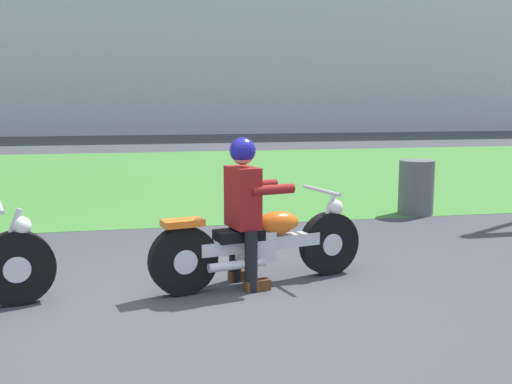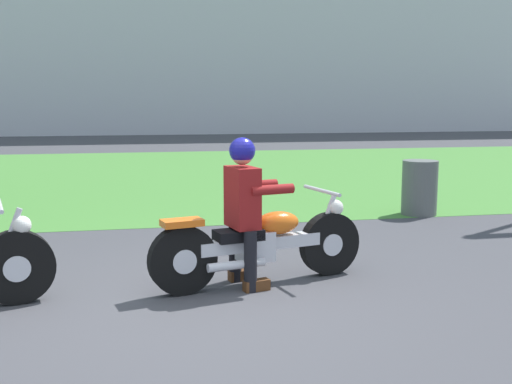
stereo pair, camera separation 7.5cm
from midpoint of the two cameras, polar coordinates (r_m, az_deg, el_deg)
ground at (r=5.18m, az=-6.94°, el=-11.00°), size 120.00×120.00×0.00m
grass_verge at (r=14.36m, az=-10.16°, el=1.60°), size 60.00×12.00×0.01m
motorcycle_lead at (r=5.79m, az=0.10°, el=-4.84°), size 2.12×0.80×0.87m
rider_lead at (r=5.63m, az=-1.45°, el=-0.80°), size 0.62×0.55×1.39m
trash_can at (r=9.56m, az=14.44°, el=0.42°), size 0.53×0.53×0.82m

